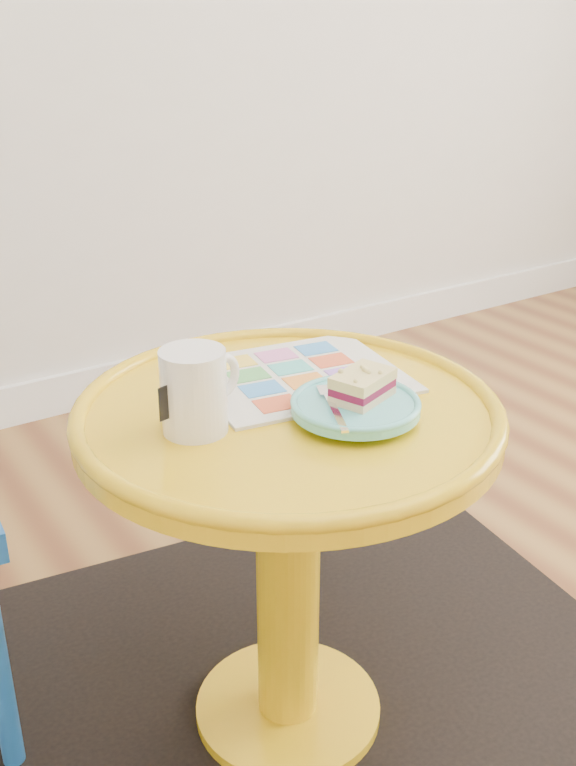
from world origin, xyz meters
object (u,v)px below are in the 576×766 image
side_table (288,506)px  newspaper (298,376)px  mug (195,388)px  plate (355,407)px

side_table → newspaper: (0.07, 0.08, 0.17)m
side_table → newspaper: size_ratio=1.98×
newspaper → side_table: bearing=-122.3°
newspaper → mug: 0.23m
side_table → mug: size_ratio=4.86×
mug → side_table: bearing=-19.1°
mug → plate: (0.20, -0.09, -0.04)m
side_table → plate: bearing=-51.9°
side_table → newspaper: newspaper is taller
mug → newspaper: bearing=4.6°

